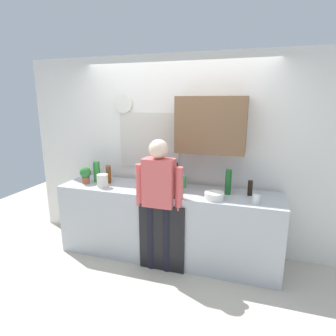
# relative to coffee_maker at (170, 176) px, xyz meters

# --- Properties ---
(ground_plane) EXTENTS (8.00, 8.00, 0.00)m
(ground_plane) POSITION_rel_coffee_maker_xyz_m (-0.00, -0.42, -1.07)
(ground_plane) COLOR beige
(kitchen_counter) EXTENTS (2.81, 0.64, 0.93)m
(kitchen_counter) POSITION_rel_coffee_maker_xyz_m (-0.00, -0.12, -0.61)
(kitchen_counter) COLOR #B2B7BC
(kitchen_counter) RESTS_ON ground_plane
(dishwasher_panel) EXTENTS (0.56, 0.02, 0.83)m
(dishwasher_panel) POSITION_rel_coffee_maker_xyz_m (0.04, -0.45, -0.66)
(dishwasher_panel) COLOR black
(dishwasher_panel) RESTS_ON ground_plane
(back_wall_assembly) EXTENTS (4.41, 0.42, 2.60)m
(back_wall_assembly) POSITION_rel_coffee_maker_xyz_m (0.06, 0.28, 0.29)
(back_wall_assembly) COLOR white
(back_wall_assembly) RESTS_ON ground_plane
(coffee_maker) EXTENTS (0.20, 0.20, 0.33)m
(coffee_maker) POSITION_rel_coffee_maker_xyz_m (0.00, 0.00, 0.00)
(coffee_maker) COLOR black
(coffee_maker) RESTS_ON kitchen_counter
(bottle_clear_soda) EXTENTS (0.09, 0.09, 0.28)m
(bottle_clear_soda) POSITION_rel_coffee_maker_xyz_m (-1.03, -0.08, -0.01)
(bottle_clear_soda) COLOR #2D8C33
(bottle_clear_soda) RESTS_ON kitchen_counter
(bottle_red_vinegar) EXTENTS (0.06, 0.06, 0.22)m
(bottle_red_vinegar) POSITION_rel_coffee_maker_xyz_m (-0.89, -0.00, -0.04)
(bottle_red_vinegar) COLOR maroon
(bottle_red_vinegar) RESTS_ON kitchen_counter
(bottle_green_wine) EXTENTS (0.07, 0.07, 0.30)m
(bottle_green_wine) POSITION_rel_coffee_maker_xyz_m (0.75, -0.07, 0.00)
(bottle_green_wine) COLOR #195923
(bottle_green_wine) RESTS_ON kitchen_counter
(bottle_amber_beer) EXTENTS (0.06, 0.06, 0.23)m
(bottle_amber_beer) POSITION_rel_coffee_maker_xyz_m (-0.84, -0.09, -0.03)
(bottle_amber_beer) COLOR brown
(bottle_amber_beer) RESTS_ON kitchen_counter
(bottle_dark_sauce) EXTENTS (0.06, 0.06, 0.18)m
(bottle_dark_sauce) POSITION_rel_coffee_maker_xyz_m (1.00, -0.04, -0.06)
(bottle_dark_sauce) COLOR black
(bottle_dark_sauce) RESTS_ON kitchen_counter
(cup_terracotta_mug) EXTENTS (0.08, 0.08, 0.09)m
(cup_terracotta_mug) POSITION_rel_coffee_maker_xyz_m (-0.17, -0.16, -0.10)
(cup_terracotta_mug) COLOR #B26647
(cup_terracotta_mug) RESTS_ON kitchen_counter
(cup_white_mug) EXTENTS (0.08, 0.08, 0.09)m
(cup_white_mug) POSITION_rel_coffee_maker_xyz_m (1.07, -0.30, -0.10)
(cup_white_mug) COLOR white
(cup_white_mug) RESTS_ON kitchen_counter
(mixing_bowl) EXTENTS (0.22, 0.22, 0.08)m
(mixing_bowl) POSITION_rel_coffee_maker_xyz_m (0.62, -0.30, -0.11)
(mixing_bowl) COLOR white
(mixing_bowl) RESTS_ON kitchen_counter
(potted_plant) EXTENTS (0.15, 0.15, 0.23)m
(potted_plant) POSITION_rel_coffee_maker_xyz_m (-1.12, -0.20, -0.01)
(potted_plant) COLOR #9E5638
(potted_plant) RESTS_ON kitchen_counter
(dish_soap) EXTENTS (0.06, 0.06, 0.18)m
(dish_soap) POSITION_rel_coffee_maker_xyz_m (0.18, 0.02, -0.07)
(dish_soap) COLOR green
(dish_soap) RESTS_ON kitchen_counter
(storage_canister) EXTENTS (0.14, 0.14, 0.17)m
(storage_canister) POSITION_rel_coffee_maker_xyz_m (-0.82, -0.28, -0.06)
(storage_canister) COLOR silver
(storage_canister) RESTS_ON kitchen_counter
(person_at_sink) EXTENTS (0.57, 0.22, 1.60)m
(person_at_sink) POSITION_rel_coffee_maker_xyz_m (-0.00, -0.42, -0.12)
(person_at_sink) COLOR black
(person_at_sink) RESTS_ON ground_plane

